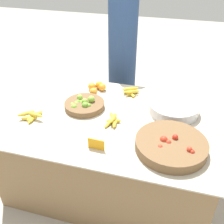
{
  "coord_description": "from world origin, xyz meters",
  "views": [
    {
      "loc": [
        0.46,
        -1.63,
        1.84
      ],
      "look_at": [
        0.0,
        0.0,
        0.72
      ],
      "focal_mm": 42.0,
      "sensor_mm": 36.0,
      "label": 1
    }
  ],
  "objects_px": {
    "tomato_basket": "(171,145)",
    "vendor_person": "(122,61)",
    "price_sign": "(97,144)",
    "lime_bowl": "(84,105)",
    "metal_bowl": "(174,108)"
  },
  "relations": [
    {
      "from": "tomato_basket",
      "to": "vendor_person",
      "type": "relative_size",
      "value": 0.3
    },
    {
      "from": "price_sign",
      "to": "lime_bowl",
      "type": "bearing_deg",
      "value": 121.85
    },
    {
      "from": "lime_bowl",
      "to": "tomato_basket",
      "type": "xyz_separation_m",
      "value": [
        0.74,
        -0.33,
        0.01
      ]
    },
    {
      "from": "metal_bowl",
      "to": "price_sign",
      "type": "bearing_deg",
      "value": -127.47
    },
    {
      "from": "tomato_basket",
      "to": "metal_bowl",
      "type": "height_order",
      "value": "tomato_basket"
    },
    {
      "from": "lime_bowl",
      "to": "price_sign",
      "type": "height_order",
      "value": "lime_bowl"
    },
    {
      "from": "tomato_basket",
      "to": "metal_bowl",
      "type": "xyz_separation_m",
      "value": [
        -0.02,
        0.46,
        0.01
      ]
    },
    {
      "from": "tomato_basket",
      "to": "vendor_person",
      "type": "bearing_deg",
      "value": 117.64
    },
    {
      "from": "metal_bowl",
      "to": "vendor_person",
      "type": "distance_m",
      "value": 0.96
    },
    {
      "from": "lime_bowl",
      "to": "metal_bowl",
      "type": "distance_m",
      "value": 0.73
    },
    {
      "from": "tomato_basket",
      "to": "vendor_person",
      "type": "distance_m",
      "value": 1.36
    },
    {
      "from": "metal_bowl",
      "to": "tomato_basket",
      "type": "bearing_deg",
      "value": -87.51
    },
    {
      "from": "metal_bowl",
      "to": "price_sign",
      "type": "relative_size",
      "value": 3.45
    },
    {
      "from": "vendor_person",
      "to": "tomato_basket",
      "type": "bearing_deg",
      "value": -62.36
    },
    {
      "from": "lime_bowl",
      "to": "tomato_basket",
      "type": "height_order",
      "value": "tomato_basket"
    }
  ]
}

